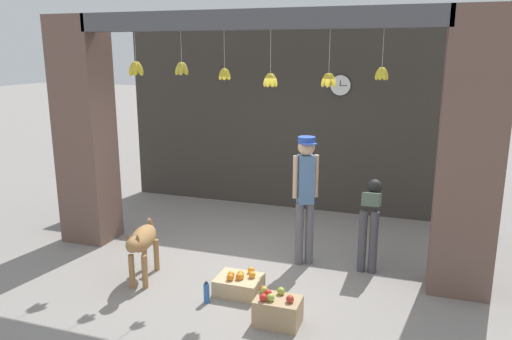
# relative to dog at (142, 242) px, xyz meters

# --- Properties ---
(ground_plane) EXTENTS (60.00, 60.00, 0.00)m
(ground_plane) POSITION_rel_dog_xyz_m (1.10, 0.72, -0.51)
(ground_plane) COLOR gray
(shop_back_wall) EXTENTS (6.54, 0.12, 3.30)m
(shop_back_wall) POSITION_rel_dog_xyz_m (1.10, 3.54, 1.14)
(shop_back_wall) COLOR #38332D
(shop_back_wall) RESTS_ON ground_plane
(shop_pillar_left) EXTENTS (0.70, 0.60, 3.30)m
(shop_pillar_left) POSITION_rel_dog_xyz_m (-1.52, 1.02, 1.14)
(shop_pillar_left) COLOR brown
(shop_pillar_left) RESTS_ON ground_plane
(shop_pillar_right) EXTENTS (0.70, 0.60, 3.30)m
(shop_pillar_right) POSITION_rel_dog_xyz_m (3.72, 1.02, 1.14)
(shop_pillar_right) COLOR brown
(shop_pillar_right) RESTS_ON ground_plane
(storefront_awning) EXTENTS (4.64, 0.28, 0.92)m
(storefront_awning) POSITION_rel_dog_xyz_m (1.09, 0.85, 2.62)
(storefront_awning) COLOR #4C4C51
(dog) EXTENTS (0.42, 0.96, 0.74)m
(dog) POSITION_rel_dog_xyz_m (0.00, 0.00, 0.00)
(dog) COLOR #9E7042
(dog) RESTS_ON ground_plane
(shopkeeper) EXTENTS (0.32, 0.32, 1.75)m
(shopkeeper) POSITION_rel_dog_xyz_m (1.79, 1.14, 0.53)
(shopkeeper) COLOR #56565B
(shopkeeper) RESTS_ON ground_plane
(worker_stooping) EXTENTS (0.25, 0.82, 1.08)m
(worker_stooping) POSITION_rel_dog_xyz_m (2.62, 1.38, 0.21)
(worker_stooping) COLOR #424247
(worker_stooping) RESTS_ON ground_plane
(fruit_crate_oranges) EXTENTS (0.53, 0.43, 0.28)m
(fruit_crate_oranges) POSITION_rel_dog_xyz_m (1.26, 0.06, -0.40)
(fruit_crate_oranges) COLOR tan
(fruit_crate_oranges) RESTS_ON ground_plane
(fruit_crate_apples) EXTENTS (0.48, 0.33, 0.37)m
(fruit_crate_apples) POSITION_rel_dog_xyz_m (1.88, -0.45, -0.35)
(fruit_crate_apples) COLOR tan
(fruit_crate_apples) RESTS_ON ground_plane
(water_bottle) EXTENTS (0.07, 0.07, 0.26)m
(water_bottle) POSITION_rel_dog_xyz_m (0.99, -0.28, -0.39)
(water_bottle) COLOR #2D60AD
(water_bottle) RESTS_ON ground_plane
(wall_clock) EXTENTS (0.36, 0.03, 0.36)m
(wall_clock) POSITION_rel_dog_xyz_m (1.81, 3.47, 1.73)
(wall_clock) COLOR black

